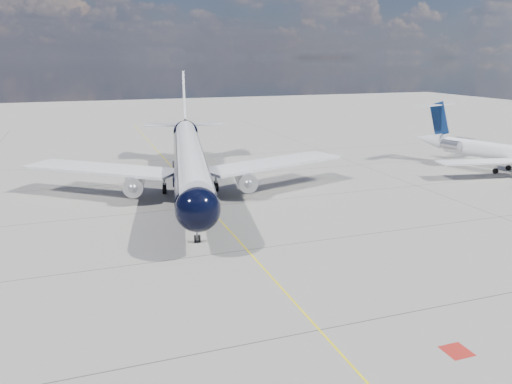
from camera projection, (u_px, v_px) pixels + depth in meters
ground at (198, 196)px, 64.60m from camera, size 320.00×320.00×0.00m
taxiway_centerline at (208, 206)px, 60.05m from camera, size 0.16×160.00×0.01m
red_marking at (457, 351)px, 30.39m from camera, size 1.60×1.60×0.01m
main_airliner at (189, 157)px, 65.31m from camera, size 42.37×52.14×15.14m
regional_jet at (498, 151)px, 78.04m from camera, size 25.11×29.51×10.22m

